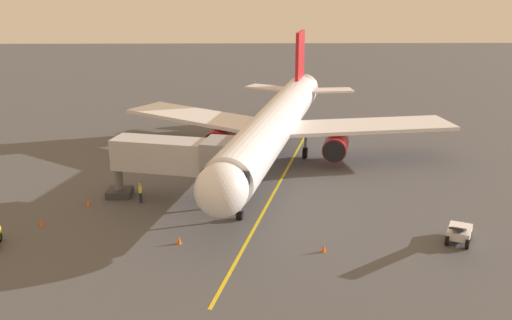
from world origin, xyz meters
TOP-DOWN VIEW (x-y plane):
  - ground_plane at (0.00, 0.00)m, footprint 220.00×220.00m
  - apron_lead_in_line at (-1.30, 6.24)m, footprint 9.78×38.90m
  - airplane at (-1.37, -0.04)m, footprint 33.80×39.88m
  - jet_bridge at (6.53, 9.64)m, footprint 11.48×5.30m
  - ground_crew_marshaller at (4.53, 11.22)m, footprint 0.46×0.46m
  - ground_crew_wing_walker at (10.00, 9.81)m, footprint 0.33×0.45m
  - belt_loader_near_nose at (-13.20, 17.47)m, footprint 3.09×4.64m
  - safety_cone_nose_left at (14.08, 10.35)m, footprint 0.32×0.32m
  - safety_cone_nose_right at (6.04, 17.45)m, footprint 0.32×0.32m
  - safety_cone_wing_port at (16.49, 14.22)m, footprint 0.32×0.32m
  - safety_cone_wing_starboard at (-3.70, 18.84)m, footprint 0.32×0.32m

SIDE VIEW (x-z plane):
  - ground_plane at x=0.00m, z-range 0.00..0.00m
  - apron_lead_in_line at x=-1.30m, z-range 0.00..0.01m
  - safety_cone_nose_left at x=14.08m, z-range 0.00..0.55m
  - safety_cone_nose_right at x=6.04m, z-range 0.00..0.55m
  - safety_cone_wing_port at x=16.49m, z-range 0.00..0.55m
  - safety_cone_wing_starboard at x=-3.70m, z-range 0.00..0.55m
  - belt_loader_near_nose at x=-13.20m, z-range -0.45..1.88m
  - ground_crew_marshaller at x=4.53m, z-range 0.03..1.74m
  - ground_crew_wing_walker at x=10.00m, z-range 0.03..1.74m
  - jet_bridge at x=6.53m, z-range 1.06..6.46m
  - airplane at x=-1.37m, z-range -1.75..9.75m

